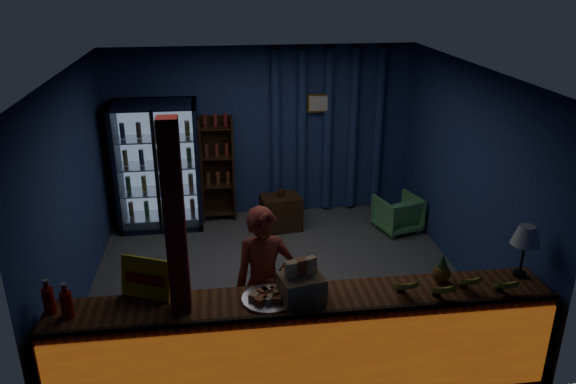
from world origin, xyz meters
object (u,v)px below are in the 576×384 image
at_px(shopkeeper, 264,284).
at_px(pastry_tray, 269,297).
at_px(green_chair, 398,213).
at_px(table_lamp, 526,237).

xyz_separation_m(shopkeeper, pastry_tray, (-0.01, -0.55, 0.19)).
relative_size(green_chair, pastry_tray, 1.25).
distance_m(green_chair, pastry_tray, 3.89).
distance_m(shopkeeper, table_lamp, 2.46).
relative_size(shopkeeper, pastry_tray, 3.33).
height_order(shopkeeper, green_chair, shopkeeper).
bearing_deg(green_chair, table_lamp, 76.81).
xyz_separation_m(shopkeeper, table_lamp, (2.35, -0.45, 0.57)).
height_order(pastry_tray, table_lamp, table_lamp).
bearing_deg(table_lamp, green_chair, 92.84).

